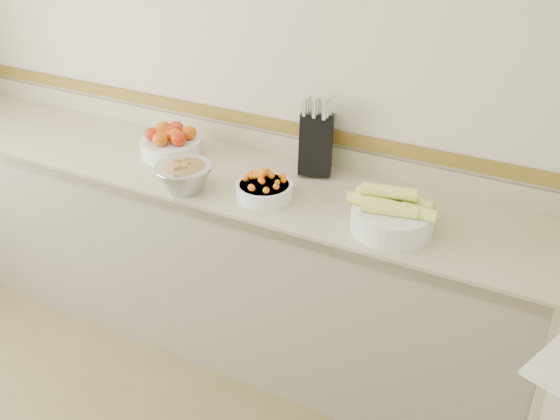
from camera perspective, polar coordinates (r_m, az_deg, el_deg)
The scene contains 7 objects.
back_wall at distance 2.92m, azimuth -0.14°, elevation 12.39°, with size 4.00×4.00×0.00m, color beige.
counter_back at distance 3.04m, azimuth -2.99°, elevation -4.72°, with size 4.00×0.65×1.08m.
knife_block at distance 2.82m, azimuth 3.32°, elevation 6.20°, with size 0.20×0.22×0.36m.
tomato_bowl at distance 3.06m, azimuth -9.98°, elevation 6.11°, with size 0.29×0.29×0.14m.
cherry_tomato_bowl at distance 2.64m, azimuth -1.45°, elevation 2.03°, with size 0.25×0.25×0.13m.
corn_bowl at distance 2.43m, azimuth 10.22°, elevation -0.43°, with size 0.35×0.32×0.19m.
rhubarb_bowl at distance 2.71m, azimuth -8.74°, elevation 3.20°, with size 0.25×0.25×0.14m.
Camera 1 is at (1.30, -0.46, 2.17)m, focal length 40.00 mm.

